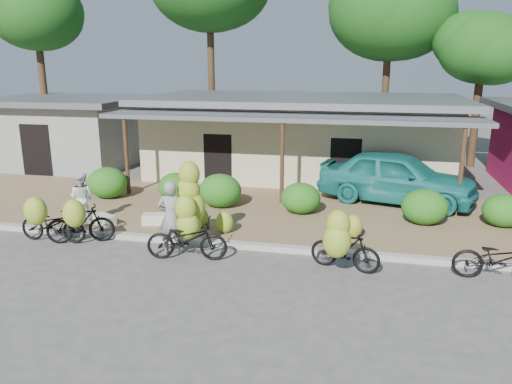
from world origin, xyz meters
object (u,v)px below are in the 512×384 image
teal_van (397,177)px  tree_back_left (33,11)px  bike_right (343,244)px  tree_center_right (386,9)px  vendor (171,218)px  bike_far_left (50,222)px  sack_near (157,219)px  bystander (82,198)px  bike_left (79,222)px  bike_far_right (500,259)px  tree_near_right (478,46)px  sack_far (104,220)px  bike_center (188,224)px

teal_van → tree_back_left: bearing=85.5°
tree_back_left → bike_right: tree_back_left is taller
tree_center_right → vendor: 17.40m
tree_center_right → bike_far_left: size_ratio=4.96×
sack_near → bystander: (-2.16, -0.39, 0.62)m
vendor → bike_left: bearing=-13.6°
vendor → sack_near: bearing=-68.2°
bike_far_left → bike_far_right: bearing=-90.3°
tree_near_right → bike_far_left: tree_near_right is taller
bike_far_right → sack_far: 10.54m
tree_center_right → bike_right: (-1.03, -15.66, -6.51)m
sack_far → vendor: size_ratio=0.39×
bike_right → sack_far: (-7.00, 1.75, -0.44)m
sack_near → tree_center_right: bearing=64.4°
tree_center_right → bike_far_left: tree_center_right is taller
bike_left → bike_far_right: (10.37, -0.08, -0.10)m
bike_left → sack_near: (1.47, 1.71, -0.36)m
tree_center_right → bystander: tree_center_right is taller
bike_far_right → teal_van: bearing=22.5°
vendor → tree_near_right: bearing=-136.4°
tree_center_right → vendor: (-5.31, -15.35, -6.26)m
tree_back_left → teal_van: 19.49m
bike_center → sack_far: (-3.19, 1.53, -0.60)m
tree_center_right → sack_far: (-8.03, -13.90, -6.95)m
bike_far_right → teal_van: teal_van is taller
tree_back_left → vendor: bearing=-45.4°
bike_left → sack_far: bike_left is taller
bike_far_left → bystander: bearing=-5.5°
tree_near_right → teal_van: size_ratio=1.35×
bike_right → sack_near: bike_right is taller
tree_center_right → bike_far_left: (-8.78, -15.33, -6.63)m
bike_far_left → bike_far_right: bike_far_left is taller
bike_center → sack_near: 2.58m
bike_right → bike_far_right: bike_right is taller
bike_left → sack_near: bike_left is taller
bike_center → bike_right: size_ratio=1.36×
sack_near → tree_back_left: bearing=136.3°
bike_right → sack_near: size_ratio=2.06×
bike_right → vendor: 4.30m
bike_far_left → vendor: size_ratio=1.00×
sack_far → vendor: vendor is taller
teal_van → bike_right: bearing=-179.0°
sack_near → sack_far: 1.58m
bike_center → bike_far_left: bearing=80.0°
sack_near → bystander: 2.28m
bike_left → bike_right: size_ratio=1.06×
sack_far → vendor: bearing=-27.9°
tree_center_right → tree_near_right: bearing=-26.6°
bike_far_right → bike_left: bearing=93.2°
bike_left → bike_center: bearing=-115.1°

